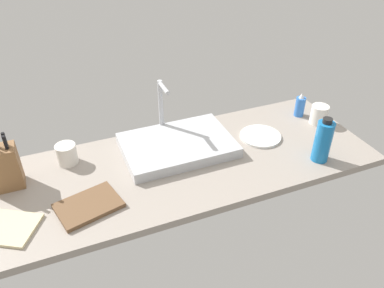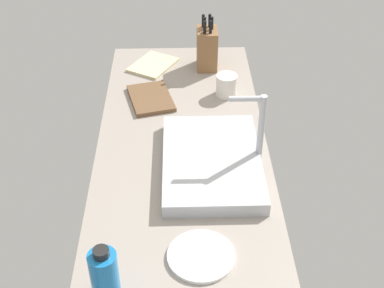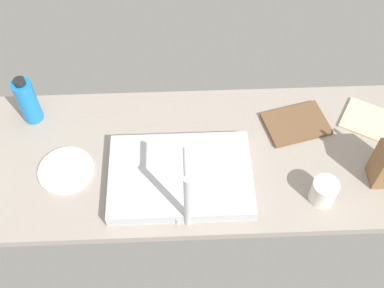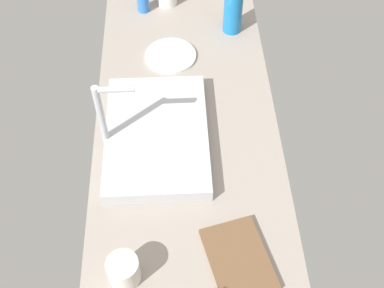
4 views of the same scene
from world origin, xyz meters
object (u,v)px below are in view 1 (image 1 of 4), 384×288
at_px(sink_basin, 178,145).
at_px(dish_towel, 6,228).
at_px(soap_bottle, 300,106).
at_px(water_bottle, 323,141).
at_px(knife_block, 4,167).
at_px(ceramic_cup, 67,154).
at_px(faucet, 162,105).
at_px(dinner_plate, 260,136).
at_px(coffee_mug, 319,115).
at_px(cutting_board, 89,205).

xyz_separation_m(sink_basin, dish_towel, (-0.76, -0.23, -0.02)).
relative_size(soap_bottle, water_bottle, 0.62).
distance_m(knife_block, soap_bottle, 1.47).
bearing_deg(ceramic_cup, soap_bottle, -1.74).
bearing_deg(faucet, dinner_plate, -25.98).
xyz_separation_m(dinner_plate, ceramic_cup, (-0.92, 0.15, 0.04)).
bearing_deg(soap_bottle, coffee_mug, -65.63).
bearing_deg(dish_towel, ceramic_cup, 51.08).
bearing_deg(cutting_board, sink_basin, 27.13).
height_order(knife_block, soap_bottle, knife_block).
bearing_deg(soap_bottle, knife_block, -178.59).
bearing_deg(water_bottle, soap_bottle, 68.07).
height_order(cutting_board, dish_towel, cutting_board).
bearing_deg(water_bottle, sink_basin, 151.26).
height_order(water_bottle, dinner_plate, water_bottle).
xyz_separation_m(dinner_plate, coffee_mug, (0.35, 0.01, 0.04)).
relative_size(knife_block, dish_towel, 1.14).
distance_m(dish_towel, ceramic_cup, 0.42).
distance_m(cutting_board, ceramic_cup, 0.33).
bearing_deg(cutting_board, faucet, 41.78).
bearing_deg(knife_block, ceramic_cup, 16.47).
bearing_deg(knife_block, dinner_plate, -3.64).
height_order(soap_bottle, coffee_mug, soap_bottle).
bearing_deg(ceramic_cup, dinner_plate, -9.20).
relative_size(cutting_board, ceramic_cup, 2.54).
relative_size(sink_basin, dinner_plate, 2.51).
bearing_deg(cutting_board, dish_towel, 179.90).
distance_m(knife_block, coffee_mug, 1.52).
distance_m(sink_basin, coffee_mug, 0.78).
bearing_deg(water_bottle, coffee_mug, 53.68).
relative_size(water_bottle, ceramic_cup, 2.31).
distance_m(knife_block, water_bottle, 1.36).
bearing_deg(faucet, water_bottle, -38.58).
height_order(sink_basin, cutting_board, sink_basin).
bearing_deg(knife_block, water_bottle, -14.21).
bearing_deg(dish_towel, faucet, 27.92).
height_order(dish_towel, ceramic_cup, ceramic_cup).
bearing_deg(cutting_board, dinner_plate, 11.55).
relative_size(faucet, dish_towel, 1.32).
height_order(faucet, soap_bottle, faucet).
distance_m(faucet, dinner_plate, 0.51).
relative_size(sink_basin, soap_bottle, 3.82).
xyz_separation_m(dinner_plate, dish_towel, (-1.18, -0.18, 0.00)).
height_order(cutting_board, ceramic_cup, ceramic_cup).
xyz_separation_m(faucet, soap_bottle, (0.75, -0.10, -0.11)).
height_order(sink_basin, dish_towel, sink_basin).
distance_m(knife_block, ceramic_cup, 0.26).
distance_m(water_bottle, dish_towel, 1.34).
relative_size(dinner_plate, dish_towel, 0.93).
bearing_deg(cutting_board, water_bottle, -4.46).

